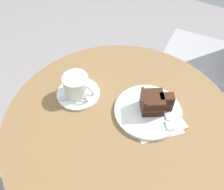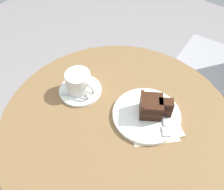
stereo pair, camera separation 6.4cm
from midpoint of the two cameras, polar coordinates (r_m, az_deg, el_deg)
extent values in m
cylinder|color=brown|center=(0.76, -0.32, -6.70)|extent=(0.74, 0.74, 0.03)
cylinder|color=#B7B7BC|center=(1.06, -0.24, -16.85)|extent=(0.07, 0.07, 0.64)
cylinder|color=silver|center=(0.82, -10.32, 0.29)|extent=(0.15, 0.15, 0.01)
cylinder|color=silver|center=(0.79, -10.93, 2.27)|extent=(0.08, 0.08, 0.07)
cylinder|color=beige|center=(0.76, -11.30, 3.98)|extent=(0.07, 0.07, 0.00)
torus|color=silver|center=(0.76, -8.15, 0.85)|extent=(0.05, 0.01, 0.05)
cube|color=#B7B7BC|center=(0.79, -10.98, -1.34)|extent=(0.08, 0.04, 0.00)
ellipsoid|color=#B7B7BC|center=(0.80, -14.31, -1.00)|extent=(0.02, 0.02, 0.00)
cylinder|color=silver|center=(0.76, 6.25, -3.94)|extent=(0.21, 0.21, 0.01)
cube|color=black|center=(0.75, 7.08, -2.82)|extent=(0.09, 0.09, 0.02)
cube|color=black|center=(0.76, 10.21, -2.67)|extent=(0.05, 0.05, 0.02)
cube|color=#381C0F|center=(0.74, 7.19, -2.11)|extent=(0.09, 0.09, 0.01)
cube|color=#381C0F|center=(0.74, 10.37, -1.97)|extent=(0.05, 0.05, 0.01)
cube|color=black|center=(0.73, 7.31, -1.37)|extent=(0.09, 0.09, 0.02)
cube|color=black|center=(0.73, 10.54, -1.23)|extent=(0.05, 0.05, 0.02)
cube|color=#381C0F|center=(0.71, 7.43, -0.61)|extent=(0.09, 0.09, 0.01)
cube|color=#381C0F|center=(0.72, 10.70, -0.48)|extent=(0.05, 0.05, 0.01)
cube|color=#381C0F|center=(0.73, 4.96, -1.88)|extent=(0.04, 0.06, 0.07)
cube|color=#B7B7BC|center=(0.76, 9.87, -3.09)|extent=(0.07, 0.08, 0.00)
cube|color=#B7B7BC|center=(0.73, 11.25, -7.30)|extent=(0.04, 0.04, 0.00)
cube|color=beige|center=(0.75, 7.82, -6.07)|extent=(0.19, 0.19, 0.00)
cube|color=beige|center=(0.75, 9.07, -5.68)|extent=(0.18, 0.18, 0.00)
cylinder|color=#9E9EA3|center=(1.68, 13.16, 7.92)|extent=(0.02, 0.02, 0.43)
cylinder|color=#9E9EA3|center=(1.46, 9.40, 0.41)|extent=(0.02, 0.02, 0.43)
cylinder|color=#9E9EA3|center=(1.68, 23.61, 4.23)|extent=(0.02, 0.02, 0.43)
cylinder|color=#9E9EA3|center=(1.45, 21.43, -3.87)|extent=(0.02, 0.02, 0.43)
cube|color=#9E9EA3|center=(1.41, 19.08, 8.71)|extent=(0.42, 0.42, 0.02)
camera|label=1|loc=(0.03, -92.44, -2.88)|focal=38.00mm
camera|label=2|loc=(0.03, 87.56, 2.88)|focal=38.00mm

